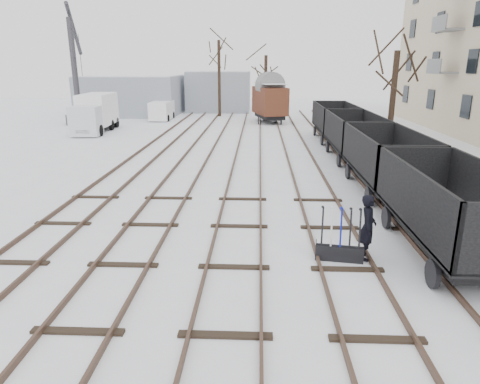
{
  "coord_description": "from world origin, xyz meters",
  "views": [
    {
      "loc": [
        0.62,
        -10.33,
        5.22
      ],
      "look_at": [
        0.03,
        3.08,
        1.2
      ],
      "focal_mm": 32.0,
      "sensor_mm": 36.0,
      "label": 1
    }
  ],
  "objects_px": {
    "ground_frame": "(339,250)",
    "worker": "(368,227)",
    "panel_van": "(162,110)",
    "freight_wagon_a": "(449,222)",
    "lorry": "(95,113)",
    "box_van_wagon": "(270,100)",
    "crane": "(78,93)"
  },
  "relations": [
    {
      "from": "box_van_wagon",
      "to": "worker",
      "type": "bearing_deg",
      "value": -100.88
    },
    {
      "from": "ground_frame",
      "to": "box_van_wagon",
      "type": "distance_m",
      "value": 29.32
    },
    {
      "from": "freight_wagon_a",
      "to": "lorry",
      "type": "xyz_separation_m",
      "value": [
        -18.41,
        22.27,
        0.55
      ]
    },
    {
      "from": "ground_frame",
      "to": "worker",
      "type": "xyz_separation_m",
      "value": [
        0.75,
        0.1,
        0.65
      ]
    },
    {
      "from": "freight_wagon_a",
      "to": "panel_van",
      "type": "relative_size",
      "value": 1.54
    },
    {
      "from": "freight_wagon_a",
      "to": "lorry",
      "type": "distance_m",
      "value": 28.9
    },
    {
      "from": "worker",
      "to": "crane",
      "type": "distance_m",
      "value": 33.76
    },
    {
      "from": "ground_frame",
      "to": "freight_wagon_a",
      "type": "relative_size",
      "value": 0.24
    },
    {
      "from": "lorry",
      "to": "worker",
      "type": "bearing_deg",
      "value": -57.75
    },
    {
      "from": "box_van_wagon",
      "to": "panel_van",
      "type": "distance_m",
      "value": 10.59
    },
    {
      "from": "ground_frame",
      "to": "box_van_wagon",
      "type": "bearing_deg",
      "value": 101.26
    },
    {
      "from": "worker",
      "to": "box_van_wagon",
      "type": "xyz_separation_m",
      "value": [
        -2.05,
        29.14,
        1.14
      ]
    },
    {
      "from": "ground_frame",
      "to": "freight_wagon_a",
      "type": "height_order",
      "value": "freight_wagon_a"
    },
    {
      "from": "box_van_wagon",
      "to": "lorry",
      "type": "relative_size",
      "value": 0.78
    },
    {
      "from": "panel_van",
      "to": "freight_wagon_a",
      "type": "bearing_deg",
      "value": -63.64
    },
    {
      "from": "box_van_wagon",
      "to": "freight_wagon_a",
      "type": "bearing_deg",
      "value": -96.18
    },
    {
      "from": "freight_wagon_a",
      "to": "box_van_wagon",
      "type": "relative_size",
      "value": 1.21
    },
    {
      "from": "ground_frame",
      "to": "panel_van",
      "type": "relative_size",
      "value": 0.37
    },
    {
      "from": "freight_wagon_a",
      "to": "worker",
      "type": "bearing_deg",
      "value": -170.31
    },
    {
      "from": "box_van_wagon",
      "to": "lorry",
      "type": "bearing_deg",
      "value": -170.1
    },
    {
      "from": "crane",
      "to": "lorry",
      "type": "bearing_deg",
      "value": -70.73
    },
    {
      "from": "freight_wagon_a",
      "to": "panel_van",
      "type": "distance_m",
      "value": 33.63
    },
    {
      "from": "worker",
      "to": "box_van_wagon",
      "type": "height_order",
      "value": "box_van_wagon"
    },
    {
      "from": "panel_van",
      "to": "crane",
      "type": "relative_size",
      "value": 0.39
    },
    {
      "from": "ground_frame",
      "to": "worker",
      "type": "relative_size",
      "value": 0.8
    },
    {
      "from": "box_van_wagon",
      "to": "lorry",
      "type": "xyz_separation_m",
      "value": [
        -14.0,
        -6.47,
        -0.55
      ]
    },
    {
      "from": "lorry",
      "to": "crane",
      "type": "distance_m",
      "value": 6.05
    },
    {
      "from": "worker",
      "to": "box_van_wagon",
      "type": "relative_size",
      "value": 0.36
    },
    {
      "from": "panel_van",
      "to": "box_van_wagon",
      "type": "bearing_deg",
      "value": -7.7
    },
    {
      "from": "freight_wagon_a",
      "to": "lorry",
      "type": "relative_size",
      "value": 0.94
    },
    {
      "from": "panel_van",
      "to": "lorry",
      "type": "bearing_deg",
      "value": -114.14
    },
    {
      "from": "ground_frame",
      "to": "worker",
      "type": "height_order",
      "value": "worker"
    }
  ]
}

